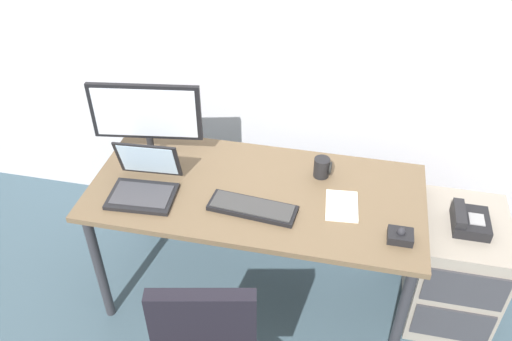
# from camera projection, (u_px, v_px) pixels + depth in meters

# --- Properties ---
(ground_plane) EXTENTS (8.00, 8.00, 0.00)m
(ground_plane) POSITION_uv_depth(u_px,v_px,m) (256.00, 290.00, 3.04)
(ground_plane) COLOR #3B505C
(back_wall) EXTENTS (6.00, 0.10, 2.80)m
(back_wall) POSITION_uv_depth(u_px,v_px,m) (285.00, 6.00, 2.73)
(back_wall) COLOR silver
(back_wall) RESTS_ON ground
(desk) EXTENTS (1.62, 0.75, 0.76)m
(desk) POSITION_uv_depth(u_px,v_px,m) (256.00, 202.00, 2.62)
(desk) COLOR brown
(desk) RESTS_ON ground
(file_cabinet) EXTENTS (0.42, 0.53, 0.64)m
(file_cabinet) POSITION_uv_depth(u_px,v_px,m) (453.00, 268.00, 2.75)
(file_cabinet) COLOR gray
(file_cabinet) RESTS_ON ground
(desk_phone) EXTENTS (0.17, 0.20, 0.09)m
(desk_phone) POSITION_uv_depth(u_px,v_px,m) (469.00, 221.00, 2.52)
(desk_phone) COLOR black
(desk_phone) RESTS_ON file_cabinet
(monitor_main) EXTENTS (0.55, 0.18, 0.43)m
(monitor_main) POSITION_uv_depth(u_px,v_px,m) (146.00, 116.00, 2.62)
(monitor_main) COLOR #262628
(monitor_main) RESTS_ON desk
(keyboard) EXTENTS (0.42, 0.17, 0.03)m
(keyboard) POSITION_uv_depth(u_px,v_px,m) (252.00, 208.00, 2.45)
(keyboard) COLOR black
(keyboard) RESTS_ON desk
(laptop) EXTENTS (0.33, 0.31, 0.23)m
(laptop) POSITION_uv_depth(u_px,v_px,m) (144.00, 183.00, 2.53)
(laptop) COLOR black
(laptop) RESTS_ON desk
(trackball_mouse) EXTENTS (0.11, 0.09, 0.07)m
(trackball_mouse) POSITION_uv_depth(u_px,v_px,m) (400.00, 236.00, 2.29)
(trackball_mouse) COLOR black
(trackball_mouse) RESTS_ON desk
(coffee_mug) EXTENTS (0.09, 0.08, 0.10)m
(coffee_mug) POSITION_uv_depth(u_px,v_px,m) (322.00, 167.00, 2.62)
(coffee_mug) COLOR black
(coffee_mug) RESTS_ON desk
(paper_notepad) EXTENTS (0.17, 0.22, 0.01)m
(paper_notepad) POSITION_uv_depth(u_px,v_px,m) (342.00, 206.00, 2.47)
(paper_notepad) COLOR white
(paper_notepad) RESTS_ON desk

